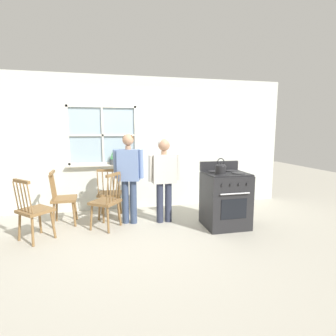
# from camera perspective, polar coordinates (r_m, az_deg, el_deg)

# --- Properties ---
(ground_plane) EXTENTS (16.00, 16.00, 0.00)m
(ground_plane) POSITION_cam_1_polar(r_m,az_deg,el_deg) (4.39, -4.41, -13.51)
(ground_plane) COLOR #B2AD9E
(wall_back) EXTENTS (6.40, 0.16, 2.70)m
(wall_back) POSITION_cam_1_polar(r_m,az_deg,el_deg) (5.48, -6.25, 5.15)
(wall_back) COLOR silver
(wall_back) RESTS_ON ground_plane
(chair_by_window) EXTENTS (0.57, 0.57, 0.94)m
(chair_by_window) POSITION_cam_1_polar(r_m,az_deg,el_deg) (4.48, -13.28, -7.27)
(chair_by_window) COLOR olive
(chair_by_window) RESTS_ON ground_plane
(chair_near_wall) EXTENTS (0.42, 0.44, 0.94)m
(chair_near_wall) POSITION_cam_1_polar(r_m,az_deg,el_deg) (4.90, -21.88, -6.31)
(chair_near_wall) COLOR olive
(chair_near_wall) RESTS_ON ground_plane
(chair_center_cluster) EXTENTS (0.47, 0.46, 0.94)m
(chair_center_cluster) POSITION_cam_1_polar(r_m,az_deg,el_deg) (5.02, -12.59, -5.58)
(chair_center_cluster) COLOR olive
(chair_center_cluster) RESTS_ON ground_plane
(chair_near_stove) EXTENTS (0.58, 0.58, 0.94)m
(chair_near_stove) POSITION_cam_1_polar(r_m,az_deg,el_deg) (4.37, -27.14, -8.36)
(chair_near_stove) COLOR olive
(chair_near_stove) RESTS_ON ground_plane
(person_elderly_left) EXTENTS (0.53, 0.30, 1.56)m
(person_elderly_left) POSITION_cam_1_polar(r_m,az_deg,el_deg) (4.55, -8.55, -0.63)
(person_elderly_left) COLOR #384766
(person_elderly_left) RESTS_ON ground_plane
(person_teen_center) EXTENTS (0.56, 0.23, 1.48)m
(person_teen_center) POSITION_cam_1_polar(r_m,az_deg,el_deg) (4.57, -0.87, -0.94)
(person_teen_center) COLOR #2D3347
(person_teen_center) RESTS_ON ground_plane
(stove) EXTENTS (0.70, 0.68, 1.08)m
(stove) POSITION_cam_1_polar(r_m,az_deg,el_deg) (4.56, 12.33, -6.61)
(stove) COLOR #232326
(stove) RESTS_ON ground_plane
(kettle) EXTENTS (0.21, 0.17, 0.25)m
(kettle) POSITION_cam_1_polar(r_m,az_deg,el_deg) (4.26, 11.39, -0.03)
(kettle) COLOR black
(kettle) RESTS_ON stove
(potted_plant) EXTENTS (0.11, 0.11, 0.27)m
(potted_plant) POSITION_cam_1_polar(r_m,az_deg,el_deg) (5.38, -12.01, 1.81)
(potted_plant) COLOR #42474C
(potted_plant) RESTS_ON wall_back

